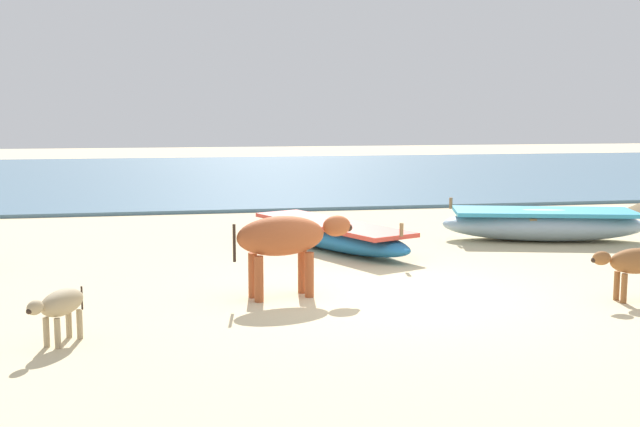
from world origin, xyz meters
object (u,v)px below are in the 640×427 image
at_px(cow_adult_rust, 285,239).
at_px(calf_far_dun, 60,305).
at_px(calf_near_brown, 634,263).
at_px(fishing_boat_0, 543,224).
at_px(fishing_boat_4, 331,234).

bearing_deg(cow_adult_rust, calf_far_dun, -159.47).
relative_size(calf_near_brown, calf_far_dun, 1.29).
height_order(calf_near_brown, calf_far_dun, calf_near_brown).
xyz_separation_m(fishing_boat_0, calf_far_dun, (-7.65, -4.95, 0.09)).
xyz_separation_m(fishing_boat_4, calf_far_dun, (-3.76, -4.89, 0.15)).
relative_size(cow_adult_rust, calf_near_brown, 1.54).
bearing_deg(cow_adult_rust, fishing_boat_4, 57.80).
height_order(cow_adult_rust, calf_near_brown, cow_adult_rust).
height_order(cow_adult_rust, calf_far_dun, cow_adult_rust).
relative_size(fishing_boat_0, calf_far_dun, 4.76).
distance_m(fishing_boat_0, cow_adult_rust, 6.19).
height_order(fishing_boat_0, calf_far_dun, fishing_boat_0).
bearing_deg(fishing_boat_4, fishing_boat_0, 67.05).
bearing_deg(fishing_boat_0, fishing_boat_4, 15.90).
height_order(fishing_boat_0, fishing_boat_4, fishing_boat_0).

